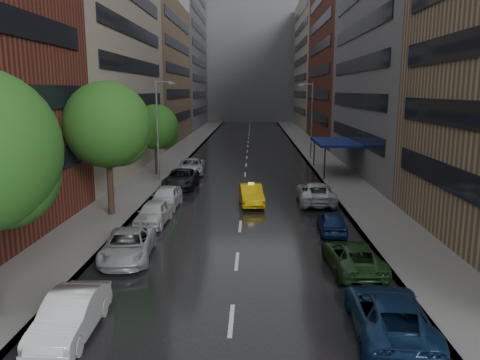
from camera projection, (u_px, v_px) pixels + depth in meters
The scene contains 14 objects.
road at pixel (247, 153), 62.13m from camera, with size 14.00×140.00×0.01m, color black.
sidewalk_left at pixel (180, 153), 62.36m from camera, with size 4.00×140.00×0.15m, color gray.
sidewalk_right at pixel (315, 153), 61.87m from camera, with size 4.00×140.00×0.15m, color gray.
buildings_left at pixel (146, 36), 68.15m from camera, with size 8.00×108.00×38.00m.
buildings_right at pixel (355, 41), 65.47m from camera, with size 8.05×109.10×36.00m.
building_far at pixel (250, 61), 125.87m from camera, with size 40.00×14.00×32.00m, color slate.
tree_mid at pixel (107, 125), 29.94m from camera, with size 5.54×5.54×8.84m.
tree_far at pixel (156, 127), 44.99m from camera, with size 4.35×4.35×6.94m.
taxi at pixel (251, 195), 34.15m from camera, with size 1.57×4.49×1.48m, color yellow.
parked_cars_left at pixel (167, 196), 33.70m from camera, with size 2.83×36.55×1.56m.
parked_cars_right at pixel (339, 232), 25.14m from camera, with size 2.80×24.60×1.57m.
street_lamp_left at pixel (158, 128), 41.78m from camera, with size 1.74×0.22×9.00m.
street_lamp_right at pixel (311, 119), 56.09m from camera, with size 1.74×0.22×9.00m.
awning at pixel (335, 142), 46.57m from camera, with size 4.00×8.00×3.12m.
Camera 1 is at (0.75, -11.69, 8.21)m, focal length 35.00 mm.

